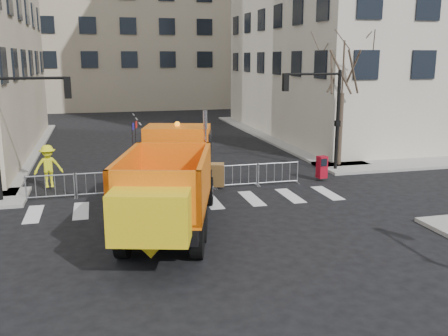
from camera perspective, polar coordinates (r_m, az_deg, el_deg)
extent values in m
plane|color=black|center=(16.21, 0.58, -9.32)|extent=(120.00, 120.00, 0.00)
cube|color=gray|center=(24.11, -4.65, -1.82)|extent=(64.00, 5.00, 0.15)
cube|color=#BFAE92|center=(66.91, -11.53, 17.41)|extent=(30.00, 18.00, 24.00)
cylinder|color=black|center=(27.24, 12.85, 5.19)|extent=(0.18, 0.18, 5.40)
cube|color=black|center=(18.03, -5.99, -3.64)|extent=(4.55, 8.20, 0.49)
cylinder|color=black|center=(21.00, -8.05, -2.59)|extent=(0.69, 1.25, 1.19)
cylinder|color=black|center=(20.75, -1.83, -2.66)|extent=(0.69, 1.25, 1.19)
cylinder|color=black|center=(17.03, -10.40, -6.30)|extent=(0.69, 1.25, 1.19)
cylinder|color=black|center=(16.71, -2.68, -6.47)|extent=(0.69, 1.25, 1.19)
cylinder|color=black|center=(15.73, -11.46, -7.95)|extent=(0.69, 1.25, 1.19)
cylinder|color=black|center=(15.38, -3.07, -8.18)|extent=(0.69, 1.25, 1.19)
cube|color=orange|center=(21.20, -4.82, 0.94)|extent=(2.67, 2.30, 1.09)
cube|color=orange|center=(19.70, -5.31, 1.97)|extent=(2.88, 2.36, 1.95)
cylinder|color=silver|center=(18.73, -2.15, 2.65)|extent=(0.15, 0.15, 2.60)
cube|color=orange|center=(16.28, -6.77, -1.28)|extent=(3.92, 5.34, 1.79)
cube|color=yellow|center=(13.59, -8.50, -5.56)|extent=(2.39, 1.64, 1.41)
cube|color=brown|center=(23.22, -4.27, -0.77)|extent=(3.51, 1.56, 1.22)
imported|color=black|center=(22.43, -4.93, -0.88)|extent=(0.74, 0.70, 1.69)
imported|color=black|center=(22.54, -2.96, -0.47)|extent=(1.01, 0.83, 1.94)
imported|color=black|center=(22.41, -4.57, -0.41)|extent=(1.19, 1.22, 2.06)
imported|color=yellow|center=(24.33, -19.45, 0.20)|extent=(1.38, 0.93, 1.98)
cube|color=maroon|center=(25.27, 11.12, 0.11)|extent=(0.51, 0.47, 1.10)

